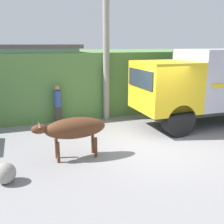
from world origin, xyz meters
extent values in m
plane|color=gray|center=(0.00, 0.00, 0.00)|extent=(60.00, 60.00, 0.00)
cube|color=#568442|center=(0.00, 7.07, 1.43)|extent=(32.00, 6.80, 2.86)
cube|color=#8CC69E|center=(-4.01, 5.08, 1.52)|extent=(4.68, 2.40, 3.03)
cube|color=#4C4742|center=(-4.01, 5.08, 3.11)|extent=(4.98, 2.70, 0.16)
cube|color=#2D2D2D|center=(3.31, 1.43, 0.67)|extent=(6.10, 1.80, 0.18)
cube|color=gold|center=(0.99, 1.43, 1.68)|extent=(1.99, 2.25, 1.83)
cube|color=#232D38|center=(-0.02, 1.43, 2.01)|extent=(0.04, 1.91, 0.64)
cylinder|color=black|center=(1.09, 0.56, 0.58)|extent=(1.16, 0.49, 1.16)
ellipsoid|color=#512D19|center=(-2.75, -0.09, 0.90)|extent=(1.75, 0.61, 0.61)
ellipsoid|color=#512D19|center=(-3.74, -0.09, 0.98)|extent=(0.45, 0.26, 0.26)
cone|color=#B7AD93|center=(-3.74, -0.20, 1.11)|extent=(0.06, 0.06, 0.11)
cone|color=#B7AD93|center=(-3.74, 0.01, 1.11)|extent=(0.06, 0.06, 0.11)
cylinder|color=#512D19|center=(-3.29, -0.26, 0.30)|extent=(0.09, 0.09, 0.60)
cylinder|color=#512D19|center=(-3.29, 0.07, 0.30)|extent=(0.09, 0.09, 0.60)
cylinder|color=#512D19|center=(-2.21, -0.26, 0.30)|extent=(0.09, 0.09, 0.60)
cylinder|color=#512D19|center=(-2.21, 0.07, 0.30)|extent=(0.09, 0.09, 0.60)
cube|color=#38332D|center=(-2.74, 3.40, 0.37)|extent=(0.27, 0.19, 0.75)
cylinder|color=#334C8C|center=(-2.74, 3.40, 1.07)|extent=(0.33, 0.33, 0.65)
sphere|color=#A87A56|center=(-2.74, 3.40, 1.51)|extent=(0.21, 0.21, 0.21)
cylinder|color=gray|center=(-0.64, 3.43, 3.03)|extent=(0.27, 0.27, 6.07)
sphere|color=gray|center=(-4.65, -0.95, 0.25)|extent=(0.51, 0.51, 0.51)
camera|label=1|loc=(-4.16, -7.10, 3.21)|focal=42.00mm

